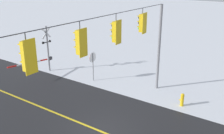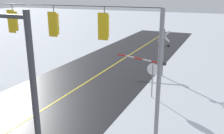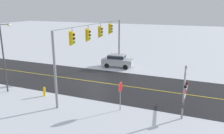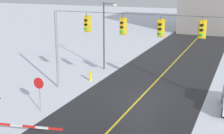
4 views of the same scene
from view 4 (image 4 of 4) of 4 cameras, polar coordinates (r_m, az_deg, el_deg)
The scene contains 8 objects.
ground_plane at distance 24.87m, azimuth 4.82°, elevation -5.36°, with size 160.00×160.00×0.00m, color silver.
road_asphalt at distance 30.36m, azimuth 8.26°, elevation -1.71°, with size 9.00×80.00×0.01m, color black.
lane_centre_line at distance 30.36m, azimuth 8.26°, elevation -1.70°, with size 0.14×72.00×0.01m, color gold.
signal_span at distance 23.72m, azimuth 4.96°, elevation 4.67°, with size 14.20×0.47×6.22m.
stop_sign at distance 22.44m, azimuth -12.40°, elevation -3.28°, with size 0.80×0.09×2.35m.
railroad_crossing at distance 18.44m, azimuth -18.59°, elevation -6.83°, with size 4.56×0.31×4.00m.
streetlamp_near at distance 31.83m, azimuth -1.05°, elevation 6.42°, with size 1.39×0.28×6.50m.
fire_hydrant at distance 28.89m, azimuth -3.75°, elevation -1.48°, with size 0.24×0.31×0.88m.
Camera 4 is at (6.92, -22.31, 8.53)m, focal length 53.35 mm.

